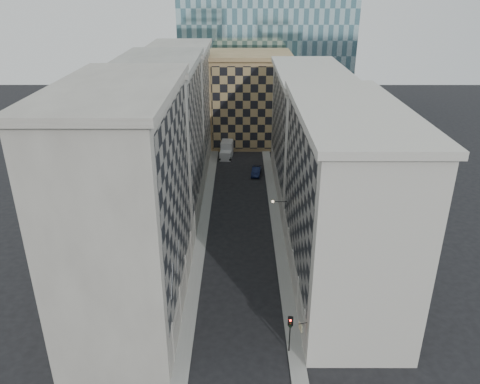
{
  "coord_description": "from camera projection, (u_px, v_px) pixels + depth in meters",
  "views": [
    {
      "loc": [
        0.07,
        -29.93,
        31.71
      ],
      "look_at": [
        0.02,
        14.5,
        11.79
      ],
      "focal_mm": 35.0,
      "sensor_mm": 36.0,
      "label": 1
    }
  ],
  "objects": [
    {
      "name": "shop_sign",
      "position": [
        301.0,
        327.0,
        41.45
      ],
      "size": [
        0.8,
        0.7,
        0.79
      ],
      "rotation": [
        0.0,
        0.0,
        0.26
      ],
      "color": "black",
      "rests_on": "ground"
    },
    {
      "name": "traffic_light",
      "position": [
        290.0,
        327.0,
        42.75
      ],
      "size": [
        0.49,
        0.44,
        3.88
      ],
      "rotation": [
        0.0,
        0.0,
        -0.15
      ],
      "color": "black",
      "rests_on": "sidewalk_east"
    },
    {
      "name": "bldg_right_b",
      "position": [
        308.0,
        133.0,
        74.57
      ],
      "size": [
        10.8,
        28.8,
        19.7
      ],
      "color": "beige",
      "rests_on": "ground"
    },
    {
      "name": "bldg_right_a",
      "position": [
        342.0,
        203.0,
        49.74
      ],
      "size": [
        10.8,
        26.8,
        20.7
      ],
      "color": "beige",
      "rests_on": "ground"
    },
    {
      "name": "tan_block",
      "position": [
        250.0,
        99.0,
        98.38
      ],
      "size": [
        16.8,
        14.8,
        18.8
      ],
      "color": "#9C8452",
      "rests_on": "ground"
    },
    {
      "name": "box_truck",
      "position": [
        227.0,
        150.0,
        92.77
      ],
      "size": [
        2.72,
        5.65,
        3.0
      ],
      "rotation": [
        0.0,
        0.0,
        -0.09
      ],
      "color": "silver",
      "rests_on": "ground"
    },
    {
      "name": "church_tower",
      "position": [
        240.0,
        6.0,
        104.09
      ],
      "size": [
        7.2,
        7.2,
        51.5
      ],
      "color": "#2B2521",
      "rests_on": "ground"
    },
    {
      "name": "dark_car",
      "position": [
        256.0,
        171.0,
        84.05
      ],
      "size": [
        2.08,
        4.54,
        1.44
      ],
      "primitive_type": "imported",
      "rotation": [
        0.0,
        0.0,
        -0.13
      ],
      "color": "#0F1737",
      "rests_on": "ground"
    },
    {
      "name": "bldg_left_b",
      "position": [
        163.0,
        141.0,
        65.78
      ],
      "size": [
        10.8,
        22.8,
        22.7
      ],
      "color": "gray",
      "rests_on": "ground"
    },
    {
      "name": "sidewalk_east",
      "position": [
        276.0,
        222.0,
        67.63
      ],
      "size": [
        1.5,
        100.0,
        0.15
      ],
      "primitive_type": "cube",
      "color": "gray",
      "rests_on": "ground"
    },
    {
      "name": "bldg_left_c",
      "position": [
        181.0,
        107.0,
        86.06
      ],
      "size": [
        10.8,
        22.8,
        21.7
      ],
      "color": "gray",
      "rests_on": "ground"
    },
    {
      "name": "flagpoles_left",
      "position": [
        175.0,
        268.0,
        42.5
      ],
      "size": [
        0.1,
        6.33,
        2.33
      ],
      "color": "gray",
      "rests_on": "ground"
    },
    {
      "name": "sidewalk_west",
      "position": [
        204.0,
        222.0,
        67.64
      ],
      "size": [
        1.5,
        100.0,
        0.15
      ],
      "primitive_type": "cube",
      "color": "gray",
      "rests_on": "ground"
    },
    {
      "name": "bldg_left_a",
      "position": [
        128.0,
        206.0,
        45.5
      ],
      "size": [
        10.8,
        22.8,
        23.7
      ],
      "color": "gray",
      "rests_on": "ground"
    },
    {
      "name": "bracket_lamp",
      "position": [
        274.0,
        202.0,
        59.65
      ],
      "size": [
        1.98,
        0.36,
        0.36
      ],
      "color": "black",
      "rests_on": "ground"
    }
  ]
}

